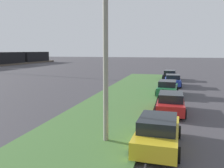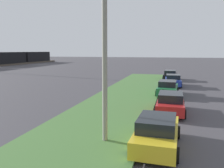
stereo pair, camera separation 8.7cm
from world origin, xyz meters
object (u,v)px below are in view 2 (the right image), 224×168
streetlight (111,51)px  parked_car_black (170,75)px  parked_car_red (170,103)px  parked_car_green (168,88)px  parked_car_yellow (157,132)px  parked_car_blue (173,80)px

streetlight → parked_car_black: bearing=-5.1°
parked_car_black → streetlight: size_ratio=0.59×
streetlight → parked_car_red: bearing=-22.0°
parked_car_red → parked_car_green: bearing=3.1°
parked_car_yellow → parked_car_black: same height
parked_car_red → streetlight: size_ratio=0.57×
parked_car_red → parked_car_black: (19.27, 0.32, 0.00)m
parked_car_yellow → parked_car_blue: size_ratio=1.00×
parked_car_blue → parked_car_black: (6.28, 0.41, 0.00)m
parked_car_yellow → parked_car_black: 25.56m
parked_car_blue → parked_car_black: bearing=1.4°
parked_car_green → parked_car_black: (12.52, -0.06, 0.00)m
parked_car_green → streetlight: bearing=173.3°
parked_car_yellow → parked_car_blue: bearing=0.1°
parked_car_red → parked_car_green: (6.75, 0.38, 0.00)m
streetlight → parked_car_blue: bearing=-7.9°
parked_car_yellow → streetlight: streetlight is taller
parked_car_yellow → streetlight: bearing=96.1°
parked_car_red → parked_car_blue: bearing=-0.5°
parked_car_yellow → parked_car_red: 6.31m
parked_car_red → parked_car_green: same height
parked_car_yellow → parked_car_blue: same height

